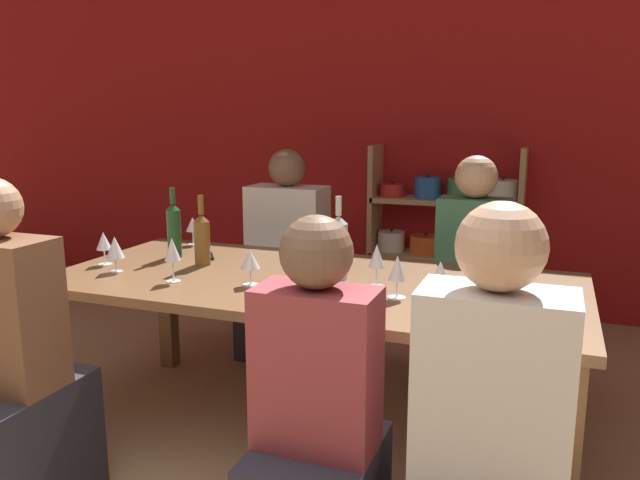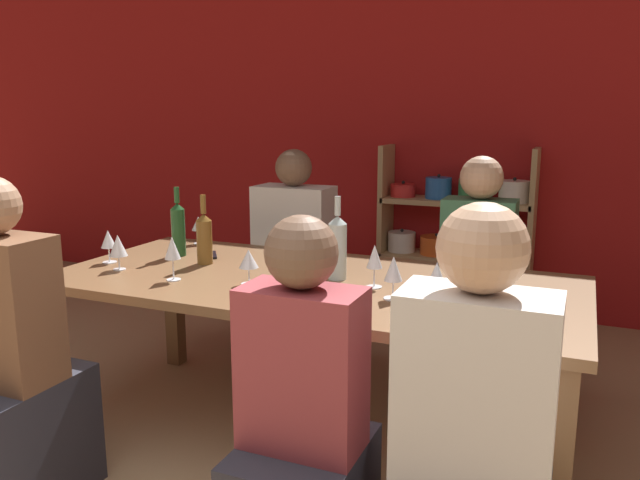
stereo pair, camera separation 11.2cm
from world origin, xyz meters
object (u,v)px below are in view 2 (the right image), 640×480
at_px(wine_bottle_dark, 178,228).
at_px(person_near_a, 303,453).
at_px(mixing_bowl, 464,302).
at_px(wine_glass_white_c, 375,258).
at_px(person_far_a, 475,302).
at_px(person_far_b, 295,279).
at_px(shelf_unit, 454,247).
at_px(wine_bottle_amber, 204,237).
at_px(person_near_b, 9,388).
at_px(wine_glass_red_a, 198,224).
at_px(wine_glass_white_a, 118,246).
at_px(cell_phone, 209,255).
at_px(wine_glass_white_b, 437,274).
at_px(wine_glass_red_c, 108,240).
at_px(wine_glass_red_d, 393,270).
at_px(wine_bottle_green, 337,246).
at_px(dining_table, 311,296).
at_px(wine_glass_red_e, 172,249).
at_px(wine_glass_red_b, 249,260).

height_order(wine_bottle_dark, person_near_a, person_near_a).
relative_size(mixing_bowl, wine_glass_white_c, 1.81).
height_order(person_far_a, person_far_b, person_far_b).
bearing_deg(person_far_a, wine_bottle_dark, 26.18).
bearing_deg(shelf_unit, wine_bottle_amber, -113.16).
bearing_deg(person_near_b, wine_bottle_dark, 88.97).
distance_m(wine_glass_red_a, person_near_a, 1.79).
bearing_deg(mixing_bowl, wine_glass_red_a, 155.88).
xyz_separation_m(wine_glass_white_a, cell_phone, (0.22, 0.39, -0.10)).
distance_m(wine_bottle_dark, wine_glass_white_b, 1.37).
distance_m(wine_glass_red_c, wine_glass_red_d, 1.41).
bearing_deg(wine_glass_white_c, wine_bottle_green, 160.51).
bearing_deg(dining_table, wine_glass_white_a, -166.80).
height_order(shelf_unit, wine_glass_red_e, shelf_unit).
distance_m(wine_bottle_green, wine_glass_red_c, 1.12).
bearing_deg(person_near_b, wine_bottle_amber, 76.04).
bearing_deg(person_near_a, person_far_b, 116.05).
bearing_deg(mixing_bowl, wine_glass_red_c, 174.63).
relative_size(wine_bottle_dark, wine_bottle_amber, 1.05).
xyz_separation_m(wine_glass_red_d, wine_glass_red_e, (-0.94, -0.10, 0.02)).
relative_size(shelf_unit, person_far_a, 0.99).
relative_size(wine_glass_red_c, wine_glass_red_e, 0.83).
bearing_deg(person_far_b, wine_glass_white_a, 72.39).
distance_m(wine_bottle_green, wine_glass_red_d, 0.36).
xyz_separation_m(dining_table, wine_bottle_green, (0.11, 0.04, 0.22)).
height_order(wine_glass_red_d, person_near_b, person_near_b).
distance_m(wine_bottle_dark, wine_glass_red_d, 1.23).
distance_m(shelf_unit, wine_glass_white_b, 2.10).
height_order(wine_glass_red_b, wine_glass_red_e, wine_glass_red_e).
bearing_deg(wine_glass_red_b, wine_glass_white_a, -178.82).
height_order(wine_glass_red_d, cell_phone, wine_glass_red_d).
bearing_deg(cell_phone, dining_table, -16.76).
relative_size(mixing_bowl, person_near_a, 0.28).
bearing_deg(wine_glass_red_e, shelf_unit, 70.78).
xyz_separation_m(wine_glass_red_a, wine_glass_white_b, (1.42, -0.53, -0.00)).
bearing_deg(wine_glass_white_c, cell_phone, 166.72).
xyz_separation_m(dining_table, person_far_b, (-0.51, 0.91, -0.21)).
xyz_separation_m(wine_glass_red_e, person_far_b, (0.02, 1.16, -0.42)).
bearing_deg(wine_glass_red_d, wine_glass_red_c, 178.23).
bearing_deg(person_near_a, cell_phone, 133.62).
xyz_separation_m(wine_glass_white_a, person_near_a, (1.20, -0.64, -0.40)).
xyz_separation_m(wine_bottle_green, wine_bottle_dark, (-0.89, 0.11, -0.00)).
bearing_deg(wine_bottle_green, person_near_a, -74.92).
distance_m(wine_glass_red_b, wine_glass_red_c, 0.81).
bearing_deg(mixing_bowl, wine_bottle_green, 152.55).
relative_size(wine_glass_red_b, wine_glass_red_c, 0.95).
bearing_deg(wine_glass_red_d, person_near_b, -148.97).
bearing_deg(wine_glass_red_d, wine_glass_red_e, -173.85).
distance_m(person_near_a, person_near_b, 1.15).
bearing_deg(person_far_b, cell_phone, 79.75).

